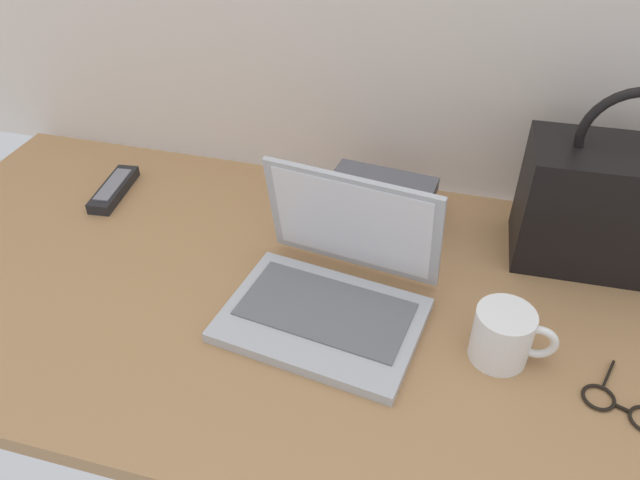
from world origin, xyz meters
name	(u,v)px	position (x,y,z in m)	size (l,w,h in m)	color
desk	(309,300)	(0.00, 0.00, 0.01)	(1.60, 0.76, 0.03)	#A87A4C
laptop	(333,285)	(0.05, -0.02, 0.08)	(0.34, 0.30, 0.22)	#B2B5BA
coffee_mug	(504,335)	(0.32, -0.06, 0.08)	(0.12, 0.09, 0.09)	white
remote_control_near	(114,189)	(-0.48, 0.19, 0.04)	(0.06, 0.16, 0.02)	black
eyeglasses	(623,406)	(0.49, -0.11, 0.03)	(0.12, 0.13, 0.01)	black
handbag	(612,205)	(0.48, 0.23, 0.15)	(0.31, 0.17, 0.33)	black
book_stack	(377,202)	(0.07, 0.24, 0.07)	(0.22, 0.18, 0.07)	silver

